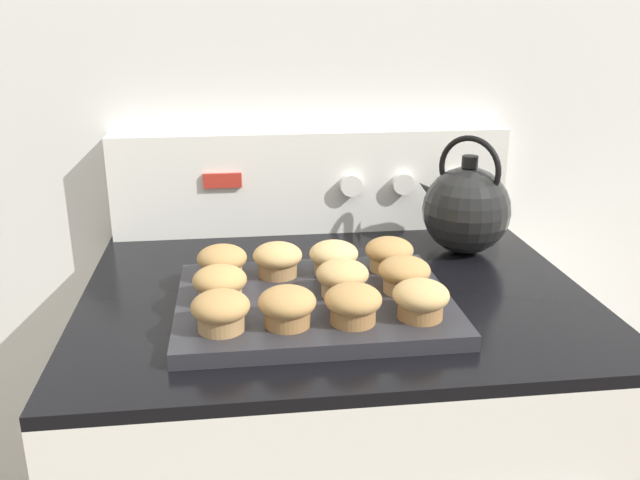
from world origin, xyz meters
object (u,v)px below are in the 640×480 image
muffin_r1_c0 (220,284)px  muffin_r2_c3 (389,253)px  muffin_r0_c1 (287,306)px  muffin_r2_c2 (334,257)px  muffin_r0_c2 (354,303)px  muffin_r0_c3 (421,299)px  tea_kettle (466,208)px  muffin_pan (314,303)px  muffin_r1_c3 (404,274)px  muffin_r0_c0 (221,310)px  muffin_r2_c1 (278,259)px  muffin_r2_c0 (222,262)px  muffin_r1_c2 (343,278)px

muffin_r1_c0 → muffin_r2_c3: (0.26, 0.09, 0.00)m
muffin_r0_c1 → muffin_r2_c2: 0.19m
muffin_r0_c1 → muffin_r0_c2: bearing=-1.6°
muffin_r0_c3 → tea_kettle: (0.16, 0.30, 0.03)m
muffin_pan → muffin_r1_c3: (0.13, 0.00, 0.04)m
muffin_pan → muffin_r0_c0: size_ratio=5.15×
muffin_r1_c0 → muffin_r2_c2: size_ratio=1.00×
muffin_r0_c1 → muffin_r1_c3: bearing=26.8°
muffin_r0_c3 → muffin_r2_c3: same height
muffin_r2_c3 → muffin_r2_c1: bearing=-179.1°
muffin_r0_c3 → muffin_r2_c0: 0.32m
muffin_r0_c0 → muffin_r2_c0: same height
muffin_r2_c2 → muffin_r2_c3: (0.09, 0.01, 0.00)m
muffin_r0_c1 → muffin_r2_c2: bearing=63.1°
muffin_r0_c1 → muffin_r0_c2: size_ratio=1.00×
muffin_r2_c0 → muffin_r2_c3: (0.26, 0.00, 0.00)m
muffin_r0_c1 → muffin_r0_c3: (0.18, 0.00, 0.00)m
muffin_r0_c1 → muffin_r0_c3: 0.18m
muffin_pan → muffin_r0_c0: (-0.13, -0.09, 0.04)m
muffin_pan → muffin_r2_c0: muffin_r2_c0 is taller
muffin_r2_c1 → muffin_r2_c3: size_ratio=1.00×
muffin_r1_c0 → tea_kettle: 0.48m
muffin_r0_c0 → muffin_r1_c3: bearing=19.3°
muffin_r2_c0 → muffin_r0_c3: bearing=-33.5°
muffin_r1_c0 → muffin_r2_c3: bearing=19.0°
muffin_r0_c0 → muffin_r2_c3: 0.32m
muffin_r1_c3 → muffin_r2_c1: same height
muffin_r0_c1 → tea_kettle: size_ratio=0.36×
muffin_r0_c0 → muffin_r0_c3: same height
muffin_r1_c3 → muffin_r2_c1: 0.20m
muffin_r0_c2 → muffin_r2_c2: size_ratio=1.00×
muffin_r2_c0 → muffin_r1_c3: bearing=-17.8°
muffin_pan → muffin_r0_c2: muffin_r0_c2 is taller
muffin_r0_c0 → muffin_r1_c3: (0.26, 0.09, 0.00)m
muffin_r2_c1 → muffin_r2_c0: bearing=-179.5°
muffin_r0_c1 → muffin_r0_c2: (0.09, -0.00, 0.00)m
muffin_r1_c0 → muffin_r1_c3: (0.27, 0.00, 0.00)m
muffin_r1_c2 → muffin_r2_c1: size_ratio=1.00×
muffin_r1_c0 → tea_kettle: (0.43, 0.22, 0.03)m
muffin_r1_c3 → muffin_r2_c1: (-0.18, 0.09, 0.00)m
muffin_r0_c2 → muffin_r2_c1: bearing=116.5°
muffin_r0_c3 → muffin_r2_c2: (-0.09, 0.17, 0.00)m
muffin_r0_c1 → muffin_r2_c2: same height
muffin_r0_c0 → muffin_r1_c3: same height
muffin_r0_c1 → muffin_r2_c0: size_ratio=1.00×
muffin_r0_c0 → tea_kettle: 0.53m
muffin_r0_c1 → muffin_r0_c3: size_ratio=1.00×
muffin_r0_c1 → tea_kettle: tea_kettle is taller
muffin_r1_c0 → muffin_r2_c1: bearing=45.4°
muffin_r0_c1 → muffin_r2_c3: same height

